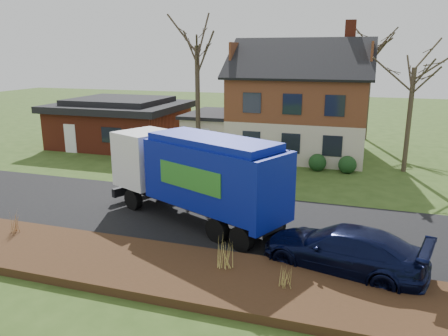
% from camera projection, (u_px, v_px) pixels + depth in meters
% --- Properties ---
extents(ground, '(120.00, 120.00, 0.00)m').
position_uv_depth(ground, '(206.00, 217.00, 19.48)').
color(ground, '#2E4617').
rests_on(ground, ground).
extents(road, '(80.00, 7.00, 0.02)m').
position_uv_depth(road, '(206.00, 217.00, 19.48)').
color(road, black).
rests_on(road, ground).
extents(mulch_verge, '(80.00, 3.50, 0.30)m').
position_uv_depth(mulch_verge, '(151.00, 268.00, 14.57)').
color(mulch_verge, '#322010').
rests_on(mulch_verge, ground).
extents(main_house, '(12.95, 8.95, 9.26)m').
position_uv_depth(main_house, '(294.00, 98.00, 30.79)').
color(main_house, beige).
rests_on(main_house, ground).
extents(ranch_house, '(9.80, 8.20, 3.70)m').
position_uv_depth(ranch_house, '(121.00, 122.00, 34.55)').
color(ranch_house, maroon).
rests_on(ranch_house, ground).
extents(garbage_truck, '(9.12, 5.86, 3.83)m').
position_uv_depth(garbage_truck, '(197.00, 172.00, 18.50)').
color(garbage_truck, black).
rests_on(garbage_truck, ground).
extents(silver_sedan, '(5.12, 2.40, 1.62)m').
position_uv_depth(silver_sedan, '(225.00, 175.00, 23.29)').
color(silver_sedan, '#B6B9BE').
rests_on(silver_sedan, ground).
extents(navy_wagon, '(5.77, 3.39, 1.57)m').
position_uv_depth(navy_wagon, '(343.00, 250.00, 14.46)').
color(navy_wagon, black).
rests_on(navy_wagon, ground).
extents(tree_front_west, '(3.54, 3.54, 10.52)m').
position_uv_depth(tree_front_west, '(197.00, 28.00, 27.81)').
color(tree_front_west, '#3F3326').
rests_on(tree_front_west, ground).
extents(tree_front_east, '(3.23, 3.23, 8.98)m').
position_uv_depth(tree_front_east, '(417.00, 49.00, 25.18)').
color(tree_front_east, '#453A29').
rests_on(tree_front_east, ground).
extents(tree_back, '(3.34, 3.34, 10.59)m').
position_uv_depth(tree_back, '(373.00, 31.00, 34.95)').
color(tree_back, '#392E22').
rests_on(tree_back, ground).
extents(grass_clump_west, '(0.32, 0.26, 0.85)m').
position_uv_depth(grass_clump_west, '(15.00, 223.00, 16.94)').
color(grass_clump_west, '#A9794A').
rests_on(grass_clump_west, mulch_verge).
extents(grass_clump_mid, '(0.38, 0.31, 1.06)m').
position_uv_depth(grass_clump_mid, '(225.00, 253.00, 14.12)').
color(grass_clump_mid, tan).
rests_on(grass_clump_mid, mulch_verge).
extents(grass_clump_east, '(0.30, 0.25, 0.76)m').
position_uv_depth(grass_clump_east, '(287.00, 275.00, 13.01)').
color(grass_clump_east, '#A69449').
rests_on(grass_clump_east, mulch_verge).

